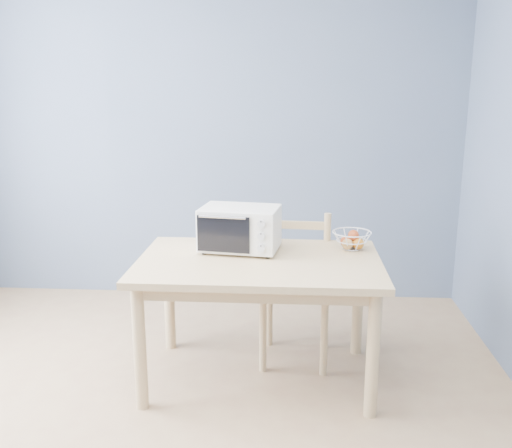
# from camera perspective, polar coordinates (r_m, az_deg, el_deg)

# --- Properties ---
(room) EXTENTS (4.01, 4.51, 2.61)m
(room) POSITION_cam_1_polar(r_m,az_deg,el_deg) (2.43, -12.31, 3.24)
(room) COLOR tan
(room) RESTS_ON ground
(dining_table) EXTENTS (1.40, 0.90, 0.75)m
(dining_table) POSITION_cam_1_polar(r_m,az_deg,el_deg) (3.32, 0.31, -5.22)
(dining_table) COLOR #D6BF80
(dining_table) RESTS_ON ground
(toaster_oven) EXTENTS (0.50, 0.38, 0.27)m
(toaster_oven) POSITION_cam_1_polar(r_m,az_deg,el_deg) (3.42, -1.92, -0.39)
(toaster_oven) COLOR white
(toaster_oven) RESTS_ON dining_table
(fruit_basket) EXTENTS (0.32, 0.32, 0.12)m
(fruit_basket) POSITION_cam_1_polar(r_m,az_deg,el_deg) (3.52, 9.52, -1.58)
(fruit_basket) COLOR white
(fruit_basket) RESTS_ON dining_table
(dining_chair) EXTENTS (0.46, 0.46, 0.93)m
(dining_chair) POSITION_cam_1_polar(r_m,az_deg,el_deg) (3.66, 4.04, -6.55)
(dining_chair) COLOR #D6BF80
(dining_chair) RESTS_ON ground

